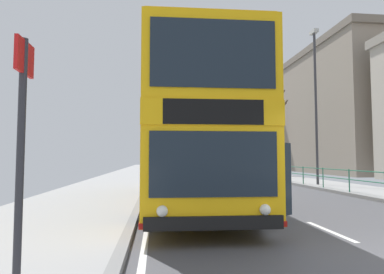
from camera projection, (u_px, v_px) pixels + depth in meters
name	position (u px, v px, depth m)	size (l,w,h in m)	color
ground	(380.00, 272.00, 4.45)	(15.80, 140.00, 0.20)	#4B4B50
double_decker_bus_main	(190.00, 137.00, 10.90)	(3.30, 10.38, 4.38)	#F4B20F
background_bus_far_lane	(228.00, 157.00, 30.97)	(2.73, 10.64, 3.18)	#19512D
pedestrian_railing_far_kerb	(335.00, 175.00, 15.12)	(0.05, 24.48, 0.97)	#236B4C
bus_stop_sign_near	(21.00, 136.00, 3.44)	(0.08, 0.44, 2.71)	#2D2D33
street_lamp_far_side	(316.00, 95.00, 18.37)	(0.28, 0.60, 8.70)	#38383D
bare_tree_far_00	(246.00, 142.00, 37.24)	(1.61, 2.20, 6.40)	brown
bare_tree_far_01	(276.00, 133.00, 27.45)	(2.66, 2.54, 7.75)	#4C3D2D
bare_tree_far_02	(226.00, 149.00, 43.80)	(2.97, 2.37, 5.92)	#4C3D2D
background_building_00	(348.00, 109.00, 35.33)	(8.86, 16.00, 13.70)	gray
background_building_01	(286.00, 142.00, 51.74)	(13.40, 17.15, 8.08)	#B2A899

